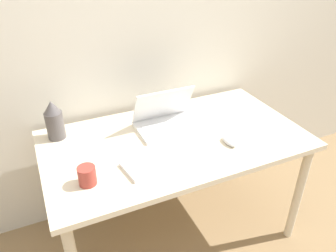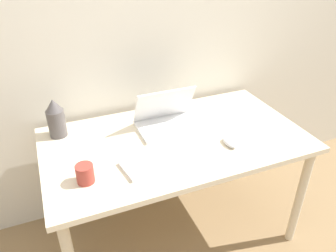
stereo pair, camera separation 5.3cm
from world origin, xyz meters
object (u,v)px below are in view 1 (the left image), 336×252
Objects in this scene: laptop at (166,119)px; mouse at (229,141)px; mug at (87,176)px; keyboard at (169,156)px; vase at (54,120)px.

mouse is (0.24, -0.30, -0.03)m from laptop.
keyboard is at bearing 3.54° from mug.
laptop is at bearing -13.53° from vase.
mug is (-0.51, -0.31, -0.01)m from laptop.
mug is at bearing -179.09° from mouse.
keyboard is at bearing 177.79° from mouse.
vase is 2.47× the size of mug.
vase reaches higher than mug.
vase is (-0.47, 0.42, 0.10)m from keyboard.
mug is (-0.75, -0.01, 0.03)m from mouse.
laptop is at bearing 69.12° from keyboard.
mouse is 0.93m from vase.
mug reaches higher than keyboard.
vase reaches higher than keyboard.
vase reaches higher than mouse.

